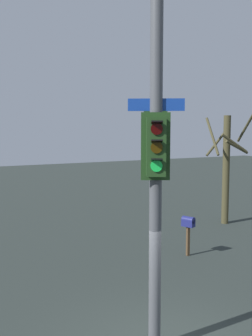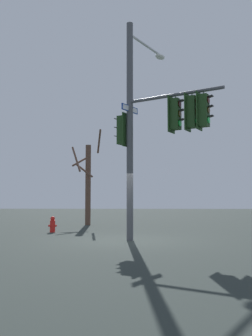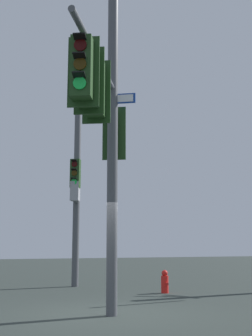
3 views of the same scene
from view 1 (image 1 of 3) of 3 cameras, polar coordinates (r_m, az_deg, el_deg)
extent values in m
cylinder|color=#4C4F54|center=(7.95, 4.22, 3.13)|extent=(0.25, 0.25, 8.38)
cylinder|color=#4C4F54|center=(9.81, 4.14, 9.85)|extent=(3.24, 1.98, 0.12)
cube|color=#1E3D19|center=(9.86, 4.11, 5.76)|extent=(0.43, 0.46, 1.10)
cube|color=#1E3D19|center=(9.69, 4.16, 5.76)|extent=(0.30, 0.51, 1.30)
cylinder|color=#2F0403|center=(10.03, 4.07, 7.71)|extent=(0.13, 0.21, 0.22)
cube|color=black|center=(10.11, 4.06, 8.38)|extent=(0.24, 0.26, 0.06)
cylinder|color=#352504|center=(10.02, 4.06, 5.77)|extent=(0.13, 0.21, 0.22)
cube|color=black|center=(10.10, 4.04, 6.45)|extent=(0.24, 0.26, 0.06)
cylinder|color=#19D147|center=(10.03, 4.04, 3.83)|extent=(0.13, 0.21, 0.22)
cube|color=black|center=(10.10, 4.03, 4.52)|extent=(0.24, 0.26, 0.06)
cylinder|color=#4C4F54|center=(9.88, 4.13, 9.39)|extent=(0.04, 0.04, 0.15)
cube|color=#1E3D19|center=(10.49, 4.07, 5.78)|extent=(0.43, 0.46, 1.10)
cube|color=#1E3D19|center=(10.32, 4.13, 5.78)|extent=(0.30, 0.51, 1.30)
cylinder|color=#2F0403|center=(10.66, 4.03, 7.61)|extent=(0.13, 0.21, 0.22)
cube|color=black|center=(10.73, 4.01, 8.24)|extent=(0.24, 0.26, 0.06)
cylinder|color=#352504|center=(10.65, 4.02, 5.78)|extent=(0.13, 0.21, 0.22)
cube|color=black|center=(10.73, 4.00, 6.43)|extent=(0.24, 0.26, 0.06)
cylinder|color=#19D147|center=(10.66, 4.00, 3.96)|extent=(0.13, 0.21, 0.22)
cube|color=black|center=(10.73, 3.99, 4.61)|extent=(0.24, 0.26, 0.06)
cylinder|color=#4C4F54|center=(10.50, 4.10, 9.19)|extent=(0.04, 0.04, 0.15)
cube|color=#1E3D19|center=(10.91, 4.05, 5.79)|extent=(0.43, 0.46, 1.10)
cube|color=#1E3D19|center=(10.74, 4.11, 5.79)|extent=(0.29, 0.52, 1.30)
cylinder|color=#2F0403|center=(11.08, 4.01, 7.55)|extent=(0.13, 0.21, 0.22)
cube|color=black|center=(11.16, 3.98, 8.16)|extent=(0.24, 0.26, 0.06)
cylinder|color=#352504|center=(11.08, 3.99, 5.79)|extent=(0.13, 0.21, 0.22)
cube|color=black|center=(11.15, 3.97, 6.41)|extent=(0.24, 0.26, 0.06)
cylinder|color=#19D147|center=(11.09, 3.98, 4.04)|extent=(0.13, 0.21, 0.22)
cube|color=black|center=(11.16, 3.96, 4.67)|extent=(0.24, 0.26, 0.06)
cylinder|color=#4C4F54|center=(10.93, 4.08, 9.07)|extent=(0.04, 0.04, 0.15)
cube|color=#1E3D19|center=(7.61, 4.26, 2.98)|extent=(0.43, 0.46, 1.10)
cube|color=#1E3D19|center=(7.78, 4.18, 3.04)|extent=(0.30, 0.51, 1.30)
cylinder|color=#2F0403|center=(7.43, 4.35, 5.52)|extent=(0.13, 0.21, 0.22)
cube|color=black|center=(7.36, 4.39, 6.45)|extent=(0.24, 0.26, 0.06)
cylinder|color=#352504|center=(7.45, 4.33, 2.91)|extent=(0.13, 0.21, 0.22)
cube|color=black|center=(7.36, 4.37, 3.81)|extent=(0.24, 0.26, 0.06)
cylinder|color=#19D147|center=(7.47, 4.31, 0.30)|extent=(0.13, 0.21, 0.22)
cube|color=black|center=(7.39, 4.35, 1.17)|extent=(0.24, 0.26, 0.06)
cube|color=navy|center=(7.95, 4.27, 8.87)|extent=(0.60, 0.95, 0.24)
cube|color=white|center=(7.97, 4.27, 8.87)|extent=(0.53, 0.86, 0.18)
cube|color=#4C3823|center=(14.66, 8.72, -10.13)|extent=(0.10, 0.10, 1.05)
cube|color=navy|center=(14.50, 8.76, -7.68)|extent=(0.50, 0.39, 0.24)
cylinder|color=navy|center=(14.47, 8.77, -7.22)|extent=(0.50, 0.39, 0.24)
cylinder|color=#423D26|center=(19.35, 13.90, -0.28)|extent=(0.33, 0.33, 5.04)
cylinder|color=#423D26|center=(19.55, 16.48, 5.44)|extent=(1.73, 0.78, 1.35)
cylinder|color=#423D26|center=(18.96, 12.06, 4.42)|extent=(1.48, 0.53, 1.71)
cylinder|color=#423D26|center=(19.71, 12.69, 3.55)|extent=(0.21, 1.35, 1.29)
cylinder|color=#423D26|center=(18.81, 15.35, 2.86)|extent=(0.18, 1.35, 0.66)
cylinder|color=#423D26|center=(18.72, 15.01, 3.40)|extent=(0.33, 1.32, 0.88)
camera|label=2|loc=(19.91, 41.24, -4.14)|focal=40.35mm
camera|label=3|loc=(18.19, -1.95, -3.60)|focal=46.91mm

